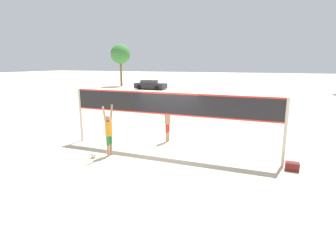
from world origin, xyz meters
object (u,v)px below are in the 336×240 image
object	(u,v)px
player_spiker	(109,130)
player_blocker	(168,119)
tree_right_cluster	(120,54)
volleyball	(94,155)
gear_bag	(292,166)
volleyball_net	(168,109)
parked_car_near	(150,85)

from	to	relation	value
player_spiker	player_blocker	distance (m)	3.05
player_blocker	tree_right_cluster	bearing A→B (deg)	-144.95
volleyball	tree_right_cluster	world-z (taller)	tree_right_cluster
player_blocker	gear_bag	distance (m)	5.66
volleyball_net	gear_bag	distance (m)	5.07
player_blocker	parked_car_near	world-z (taller)	player_blocker
player_spiker	parked_car_near	size ratio (longest dim) A/B	0.45
volleyball_net	player_spiker	distance (m)	2.53
volleyball_net	player_spiker	xyz separation A→B (m)	(-2.05, -1.27, -0.77)
volleyball	gear_bag	size ratio (longest dim) A/B	0.50
player_spiker	volleyball_net	bearing A→B (deg)	-58.14
volleyball_net	volleyball	bearing A→B (deg)	-145.43
player_blocker	parked_car_near	bearing A→B (deg)	-153.06
player_spiker	tree_right_cluster	xyz separation A→B (m)	(-17.12, 29.18, 4.01)
volleyball_net	player_blocker	distance (m)	1.68
player_spiker	volleyball	distance (m)	1.17
player_spiker	player_blocker	bearing A→B (deg)	-28.96
player_spiker	player_blocker	world-z (taller)	player_blocker
parked_car_near	volleyball	bearing A→B (deg)	-67.66
volleyball	tree_right_cluster	xyz separation A→B (m)	(-16.66, 29.63, 4.98)
gear_bag	player_blocker	bearing A→B (deg)	162.94
volleyball_net	parked_car_near	bearing A→B (deg)	116.68
volleyball	gear_bag	world-z (taller)	gear_bag
gear_bag	parked_car_near	bearing A→B (deg)	124.57
player_blocker	volleyball	bearing A→B (deg)	-31.79
tree_right_cluster	parked_car_near	bearing A→B (deg)	-25.66
player_blocker	gear_bag	world-z (taller)	player_blocker
player_spiker	tree_right_cluster	world-z (taller)	tree_right_cluster
gear_bag	volleyball	bearing A→B (deg)	-168.45
parked_car_near	tree_right_cluster	world-z (taller)	tree_right_cluster
parked_car_near	player_spiker	bearing A→B (deg)	-66.45
volleyball_net	parked_car_near	world-z (taller)	volleyball_net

